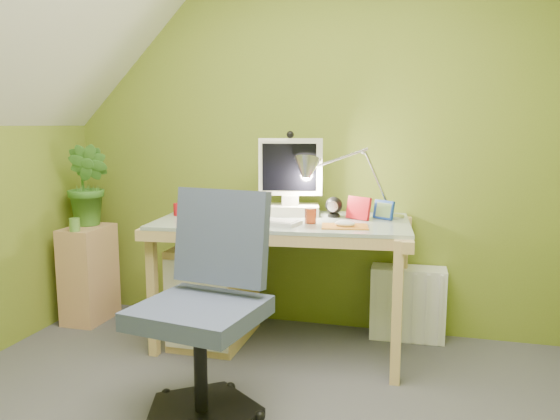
% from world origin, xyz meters
% --- Properties ---
extents(wall_back, '(3.20, 0.01, 2.40)m').
position_xyz_m(wall_back, '(0.00, 1.60, 1.20)').
color(wall_back, olive).
rests_on(wall_back, floor).
extents(desk, '(1.49, 0.85, 0.77)m').
position_xyz_m(desk, '(-0.03, 1.18, 0.38)').
color(desk, tan).
rests_on(desk, floor).
extents(monitor, '(0.45, 0.32, 0.56)m').
position_xyz_m(monitor, '(-0.03, 1.36, 1.04)').
color(monitor, silver).
rests_on(monitor, desk).
extents(speaker_left, '(0.11, 0.11, 0.11)m').
position_xyz_m(speaker_left, '(-0.30, 1.34, 0.82)').
color(speaker_left, black).
rests_on(speaker_left, desk).
extents(speaker_right, '(0.12, 0.12, 0.12)m').
position_xyz_m(speaker_right, '(0.24, 1.34, 0.83)').
color(speaker_right, black).
rests_on(speaker_right, desk).
extents(keyboard, '(0.45, 0.23, 0.02)m').
position_xyz_m(keyboard, '(-0.11, 1.04, 0.78)').
color(keyboard, silver).
rests_on(keyboard, desk).
extents(mousepad, '(0.27, 0.21, 0.01)m').
position_xyz_m(mousepad, '(0.35, 1.04, 0.77)').
color(mousepad, '#B66C1C').
rests_on(mousepad, desk).
extents(mouse, '(0.11, 0.07, 0.04)m').
position_xyz_m(mouse, '(0.35, 1.04, 0.78)').
color(mouse, white).
rests_on(mouse, mousepad).
extents(amber_tumbler, '(0.08, 0.08, 0.08)m').
position_xyz_m(amber_tumbler, '(0.15, 1.10, 0.81)').
color(amber_tumbler, '#993816').
rests_on(amber_tumbler, desk).
extents(candle_cluster, '(0.17, 0.16, 0.11)m').
position_xyz_m(candle_cluster, '(-0.63, 1.19, 0.82)').
color(candle_cluster, '#AD0E17').
rests_on(candle_cluster, desk).
extents(photo_frame_red, '(0.14, 0.09, 0.13)m').
position_xyz_m(photo_frame_red, '(0.39, 1.30, 0.83)').
color(photo_frame_red, red).
rests_on(photo_frame_red, desk).
extents(photo_frame_blue, '(0.12, 0.08, 0.11)m').
position_xyz_m(photo_frame_blue, '(0.53, 1.34, 0.82)').
color(photo_frame_blue, '#163B9A').
rests_on(photo_frame_blue, desk).
extents(photo_frame_green, '(0.13, 0.07, 0.11)m').
position_xyz_m(photo_frame_green, '(-0.43, 1.32, 0.82)').
color(photo_frame_green, '#BBCB8B').
rests_on(photo_frame_green, desk).
extents(desk_lamp, '(0.58, 0.32, 0.59)m').
position_xyz_m(desk_lamp, '(0.42, 1.36, 1.06)').
color(desk_lamp, '#B7B6BB').
rests_on(desk_lamp, desk).
extents(side_ledge, '(0.24, 0.36, 0.64)m').
position_xyz_m(side_ledge, '(-1.40, 1.27, 0.32)').
color(side_ledge, tan).
rests_on(side_ledge, floor).
extents(potted_plant, '(0.35, 0.30, 0.55)m').
position_xyz_m(potted_plant, '(-1.40, 1.32, 0.91)').
color(potted_plant, '#3C7828').
rests_on(potted_plant, side_ledge).
extents(green_cup, '(0.08, 0.08, 0.08)m').
position_xyz_m(green_cup, '(-1.38, 1.12, 0.68)').
color(green_cup, '#639B40').
rests_on(green_cup, side_ledge).
extents(task_chair, '(0.66, 0.66, 1.04)m').
position_xyz_m(task_chair, '(-0.18, 0.30, 0.52)').
color(task_chair, '#414C6B').
rests_on(task_chair, floor).
extents(radiator, '(0.45, 0.19, 0.45)m').
position_xyz_m(radiator, '(0.68, 1.50, 0.22)').
color(radiator, white).
rests_on(radiator, floor).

